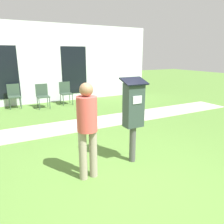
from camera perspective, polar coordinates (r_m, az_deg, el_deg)
ground_plane at (r=3.78m, az=3.01°, el=-16.93°), size 40.00×40.00×0.00m
sidewalk at (r=6.29m, az=-11.17°, el=-3.73°), size 12.00×1.10×0.02m
building_facade at (r=9.55m, az=-18.32°, el=11.84°), size 10.00×0.26×3.20m
parking_meter at (r=3.96m, az=5.62°, el=0.62°), size 0.44×0.31×1.59m
person_standing at (r=3.44m, az=-6.49°, el=-3.19°), size 0.32×0.32×1.58m
outdoor_chair_left at (r=9.04m, az=-24.25°, el=4.31°), size 0.44×0.44×0.90m
outdoor_chair_middle at (r=8.67m, az=-17.72°, el=4.52°), size 0.44×0.44×0.90m
outdoor_chair_right at (r=9.08m, az=-12.05°, el=5.34°), size 0.44×0.44×0.90m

